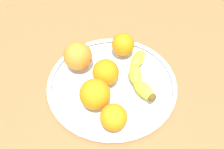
% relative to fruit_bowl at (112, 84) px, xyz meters
% --- Properties ---
extents(ground_plane, '(1.50, 1.50, 0.04)m').
position_rel_fruit_bowl_xyz_m(ground_plane, '(0.00, 0.00, -0.03)').
color(ground_plane, olive).
extents(fruit_bowl, '(0.35, 0.35, 0.02)m').
position_rel_fruit_bowl_xyz_m(fruit_bowl, '(0.00, 0.00, 0.00)').
color(fruit_bowl, silver).
rests_on(fruit_bowl, ground_plane).
extents(banana, '(0.19, 0.07, 0.03)m').
position_rel_fruit_bowl_xyz_m(banana, '(-0.00, 0.07, 0.03)').
color(banana, yellow).
rests_on(banana, fruit_bowl).
extents(orange_back_left, '(0.07, 0.07, 0.07)m').
position_rel_fruit_bowl_xyz_m(orange_back_left, '(-0.01, -0.02, 0.04)').
color(orange_back_left, orange).
rests_on(orange_back_left, fruit_bowl).
extents(orange_center, '(0.08, 0.08, 0.08)m').
position_rel_fruit_bowl_xyz_m(orange_center, '(0.06, -0.05, 0.05)').
color(orange_center, orange).
rests_on(orange_center, fruit_bowl).
extents(orange_back_right, '(0.06, 0.06, 0.06)m').
position_rel_fruit_bowl_xyz_m(orange_back_right, '(0.13, -0.01, 0.04)').
color(orange_back_right, orange).
rests_on(orange_back_right, fruit_bowl).
extents(orange_front_right, '(0.08, 0.08, 0.08)m').
position_rel_fruit_bowl_xyz_m(orange_front_right, '(-0.07, -0.09, 0.05)').
color(orange_front_right, orange).
rests_on(orange_front_right, fruit_bowl).
extents(orange_front_left, '(0.07, 0.07, 0.07)m').
position_rel_fruit_bowl_xyz_m(orange_front_left, '(-0.11, 0.05, 0.04)').
color(orange_front_left, orange).
rests_on(orange_front_left, fruit_bowl).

